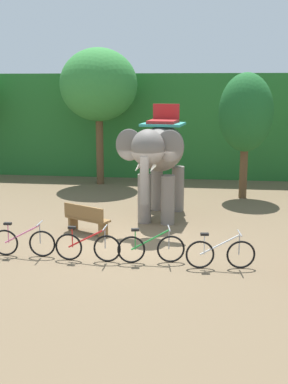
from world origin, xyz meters
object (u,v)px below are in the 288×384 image
(tree_far_right, at_px, (99,85))
(elephant, at_px, (160,154))
(bike_red, at_px, (88,247))
(wooden_bench, at_px, (86,218))
(tree_left, at_px, (246,113))
(bike_white, at_px, (220,253))
(bike_green, at_px, (151,248))
(bike_pink, at_px, (23,242))

(tree_far_right, relative_size, elephant, 1.42)
(bike_red, relative_size, wooden_bench, 1.12)
(wooden_bench, bearing_deg, bike_red, -75.28)
(tree_left, xyz_separation_m, bike_white, (-1.02, -8.06, -2.95))
(wooden_bench, bearing_deg, bike_green, -45.58)
(bike_green, height_order, bike_white, same)
(tree_left, height_order, bike_pink, tree_left)
(elephant, distance_m, bike_white, 5.17)
(tree_far_right, bearing_deg, bike_red, -79.48)
(tree_far_right, relative_size, bike_green, 3.54)
(bike_pink, xyz_separation_m, bike_green, (3.38, -0.07, 0.00))
(tree_far_right, height_order, bike_pink, tree_far_right)
(bike_green, bearing_deg, bike_pink, 178.86)
(bike_pink, xyz_separation_m, bike_red, (1.76, -0.15, 0.00))
(tree_left, distance_m, wooden_bench, 8.02)
(tree_far_right, relative_size, wooden_bench, 3.94)
(tree_left, relative_size, bike_green, 2.89)
(elephant, distance_m, bike_green, 4.63)
(tree_far_right, distance_m, bike_pink, 10.65)
(bike_pink, relative_size, bike_white, 1.00)
(bike_pink, relative_size, wooden_bench, 1.12)
(elephant, bearing_deg, tree_far_right, 119.94)
(bike_red, bearing_deg, tree_far_right, 100.52)
(tree_left, xyz_separation_m, bike_pink, (-6.13, -7.81, -2.95))
(elephant, height_order, bike_red, elephant)
(tree_far_right, bearing_deg, tree_left, -18.30)
(elephant, bearing_deg, tree_left, 50.79)
(tree_left, xyz_separation_m, elephant, (-2.96, -3.62, -1.13))
(wooden_bench, bearing_deg, tree_left, 48.31)
(elephant, relative_size, bike_white, 2.48)
(bike_red, relative_size, bike_white, 1.00)
(bike_red, relative_size, bike_green, 1.01)
(elephant, distance_m, bike_red, 4.91)
(tree_far_right, height_order, wooden_bench, tree_far_right)
(bike_pink, distance_m, bike_red, 1.77)
(bike_green, bearing_deg, tree_far_right, 109.27)
(bike_white, relative_size, wooden_bench, 1.12)
(tree_far_right, bearing_deg, bike_green, -70.73)
(tree_left, relative_size, bike_red, 2.85)
(tree_left, height_order, elephant, tree_left)
(tree_left, distance_m, elephant, 4.81)
(elephant, relative_size, wooden_bench, 2.77)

